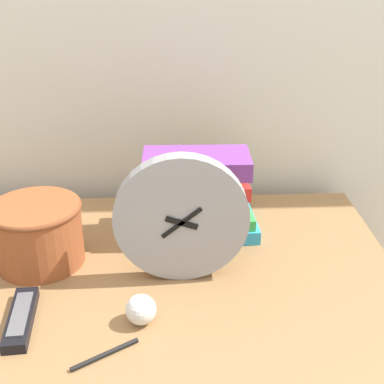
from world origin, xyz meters
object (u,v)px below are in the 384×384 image
object	(u,v)px
basket	(37,232)
pen	(105,354)
tv_remote	(21,318)
book_stack	(202,194)
desk_clock	(181,219)
crumpled_paper_ball	(141,310)

from	to	relation	value
basket	pen	size ratio (longest dim) A/B	1.78
tv_remote	pen	size ratio (longest dim) A/B	1.54
book_stack	pen	world-z (taller)	book_stack
pen	tv_remote	bearing A→B (deg)	150.11
desk_clock	pen	distance (m)	0.29
pen	book_stack	bearing A→B (deg)	65.83
crumpled_paper_ball	pen	distance (m)	0.10
book_stack	pen	size ratio (longest dim) A/B	2.42
basket	pen	distance (m)	0.34
tv_remote	book_stack	bearing A→B (deg)	43.08
desk_clock	basket	world-z (taller)	desk_clock
basket	tv_remote	size ratio (longest dim) A/B	1.15
tv_remote	desk_clock	bearing A→B (deg)	24.68
basket	tv_remote	distance (m)	0.21
desk_clock	basket	distance (m)	0.31
desk_clock	pen	xyz separation A→B (m)	(-0.13, -0.22, -0.13)
book_stack	tv_remote	bearing A→B (deg)	-136.92
crumpled_paper_ball	basket	bearing A→B (deg)	136.55
tv_remote	crumpled_paper_ball	size ratio (longest dim) A/B	3.00
book_stack	crumpled_paper_ball	distance (m)	0.36
desk_clock	book_stack	xyz separation A→B (m)	(0.05, 0.19, -0.04)
desk_clock	pen	world-z (taller)	desk_clock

